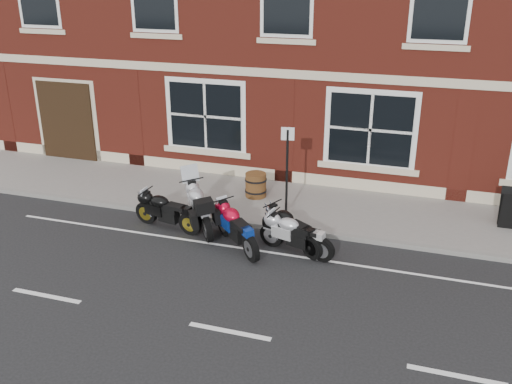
% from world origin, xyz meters
% --- Properties ---
extents(ground, '(80.00, 80.00, 0.00)m').
position_xyz_m(ground, '(0.00, 0.00, 0.00)').
color(ground, black).
rests_on(ground, ground).
extents(sidewalk, '(30.00, 3.00, 0.12)m').
position_xyz_m(sidewalk, '(0.00, 3.00, 0.06)').
color(sidewalk, slate).
rests_on(sidewalk, ground).
extents(kerb, '(30.00, 0.16, 0.12)m').
position_xyz_m(kerb, '(0.00, 1.42, 0.06)').
color(kerb, slate).
rests_on(kerb, ground).
extents(moto_touring_silver, '(1.39, 1.93, 1.48)m').
position_xyz_m(moto_touring_silver, '(-2.24, 1.02, 0.60)').
color(moto_touring_silver, black).
rests_on(moto_touring_silver, ground).
extents(moto_sport_red, '(1.59, 1.60, 0.96)m').
position_xyz_m(moto_sport_red, '(-0.99, 0.25, 0.55)').
color(moto_sport_red, black).
rests_on(moto_sport_red, ground).
extents(moto_sport_black, '(1.97, 0.52, 0.89)m').
position_xyz_m(moto_sport_black, '(-3.04, 0.68, 0.51)').
color(moto_sport_black, black).
rests_on(moto_sport_black, ground).
extents(moto_sport_silver, '(1.91, 0.65, 0.88)m').
position_xyz_m(moto_sport_silver, '(0.40, 0.38, 0.50)').
color(moto_sport_silver, black).
rests_on(moto_sport_silver, ground).
extents(moto_naked_black, '(1.75, 1.22, 0.91)m').
position_xyz_m(moto_naked_black, '(0.23, 0.63, 0.52)').
color(moto_naked_black, black).
rests_on(moto_naked_black, ground).
extents(barrel_planter, '(0.62, 0.62, 0.69)m').
position_xyz_m(barrel_planter, '(-1.45, 3.13, 0.47)').
color(barrel_planter, '#573917').
rests_on(barrel_planter, sidewalk).
extents(parking_sign, '(0.34, 0.07, 2.38)m').
position_xyz_m(parking_sign, '(-0.30, 2.20, 1.49)').
color(parking_sign, black).
rests_on(parking_sign, sidewalk).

